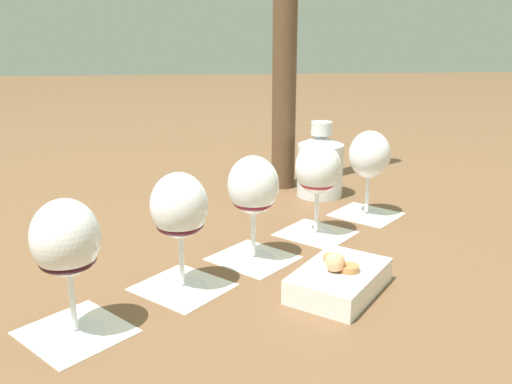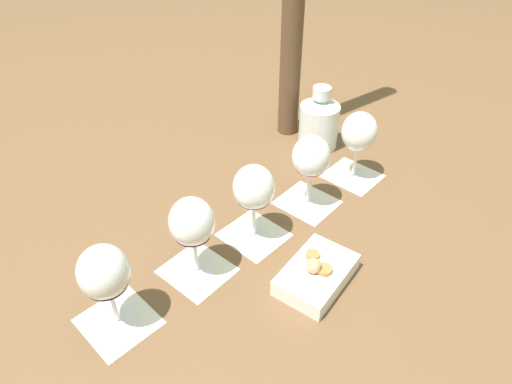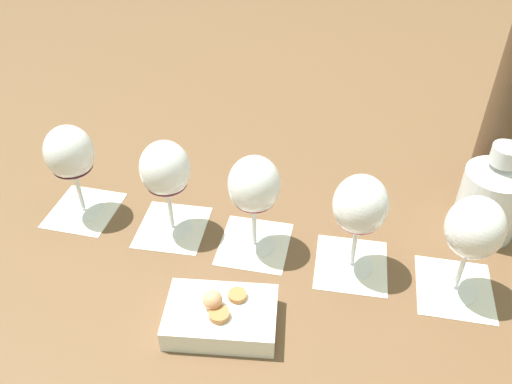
{
  "view_description": "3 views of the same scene",
  "coord_description": "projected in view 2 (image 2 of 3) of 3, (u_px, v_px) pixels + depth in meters",
  "views": [
    {
      "loc": [
        0.8,
        -0.09,
        0.35
      ],
      "look_at": [
        -0.0,
        -0.0,
        0.11
      ],
      "focal_mm": 38.0,
      "sensor_mm": 36.0,
      "label": 1
    },
    {
      "loc": [
        0.68,
        -0.04,
        0.64
      ],
      "look_at": [
        -0.0,
        -0.0,
        0.11
      ],
      "focal_mm": 32.0,
      "sensor_mm": 36.0,
      "label": 2
    },
    {
      "loc": [
        0.36,
        0.52,
        0.62
      ],
      "look_at": [
        -0.0,
        -0.0,
        0.11
      ],
      "focal_mm": 38.0,
      "sensor_mm": 36.0,
      "label": 3
    }
  ],
  "objects": [
    {
      "name": "ground_plane",
      "position": [
        257.0,
        235.0,
        0.93
      ],
      "size": [
        8.0,
        8.0,
        0.0
      ],
      "primitive_type": "plane",
      "color": "brown"
    },
    {
      "name": "tasting_card_0",
      "position": [
        352.0,
        176.0,
        1.09
      ],
      "size": [
        0.16,
        0.16,
        0.0
      ],
      "color": "silver",
      "rests_on": "ground_plane"
    },
    {
      "name": "tasting_card_1",
      "position": [
        307.0,
        202.0,
        1.01
      ],
      "size": [
        0.16,
        0.16,
        0.0
      ],
      "color": "silver",
      "rests_on": "ground_plane"
    },
    {
      "name": "tasting_card_2",
      "position": [
        254.0,
        235.0,
        0.93
      ],
      "size": [
        0.16,
        0.16,
        0.0
      ],
      "color": "silver",
      "rests_on": "ground_plane"
    },
    {
      "name": "tasting_card_3",
      "position": [
        197.0,
        270.0,
        0.85
      ],
      "size": [
        0.16,
        0.16,
        0.0
      ],
      "color": "silver",
      "rests_on": "ground_plane"
    },
    {
      "name": "tasting_card_4",
      "position": [
        119.0,
        321.0,
        0.76
      ],
      "size": [
        0.16,
        0.16,
        0.0
      ],
      "color": "silver",
      "rests_on": "ground_plane"
    },
    {
      "name": "wine_glass_0",
      "position": [
        359.0,
        135.0,
        1.02
      ],
      "size": [
        0.08,
        0.08,
        0.17
      ],
      "color": "white",
      "rests_on": "tasting_card_0"
    },
    {
      "name": "wine_glass_1",
      "position": [
        311.0,
        160.0,
        0.94
      ],
      "size": [
        0.08,
        0.08,
        0.17
      ],
      "color": "white",
      "rests_on": "tasting_card_1"
    },
    {
      "name": "wine_glass_2",
      "position": [
        254.0,
        191.0,
        0.86
      ],
      "size": [
        0.08,
        0.08,
        0.17
      ],
      "color": "white",
      "rests_on": "tasting_card_2"
    },
    {
      "name": "wine_glass_3",
      "position": [
        192.0,
        225.0,
        0.78
      ],
      "size": [
        0.08,
        0.08,
        0.17
      ],
      "color": "white",
      "rests_on": "tasting_card_3"
    },
    {
      "name": "wine_glass_4",
      "position": [
        105.0,
        276.0,
        0.69
      ],
      "size": [
        0.08,
        0.08,
        0.17
      ],
      "color": "white",
      "rests_on": "tasting_card_4"
    },
    {
      "name": "ceramic_vase",
      "position": [
        319.0,
        122.0,
        1.16
      ],
      "size": [
        0.1,
        0.1,
        0.17
      ],
      "color": "silver",
      "rests_on": "ground_plane"
    },
    {
      "name": "snack_dish",
      "position": [
        316.0,
        274.0,
        0.82
      ],
      "size": [
        0.18,
        0.17,
        0.06
      ],
      "color": "white",
      "rests_on": "ground_plane"
    }
  ]
}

